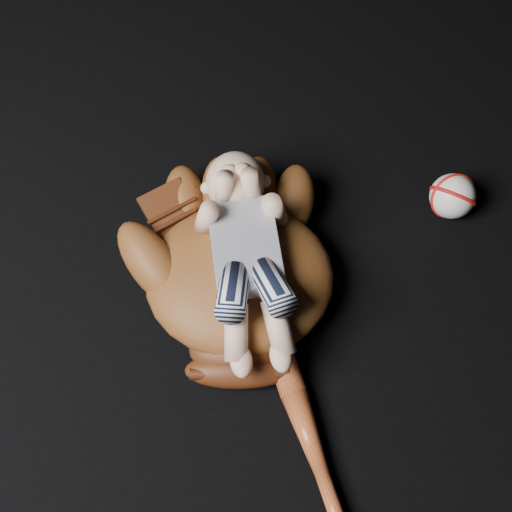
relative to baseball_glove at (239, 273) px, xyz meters
name	(u,v)px	position (x,y,z in m)	size (l,w,h in m)	color
baseball_glove	(239,273)	(0.00, 0.00, 0.00)	(0.38, 0.43, 0.13)	#5D3014
newborn_baby	(248,261)	(0.01, -0.01, 0.06)	(0.17, 0.36, 0.15)	#E0AD90
baseball_bat	(300,410)	(0.10, -0.21, -0.05)	(0.04, 0.45, 0.04)	#A2431F
baseball	(453,196)	(0.36, 0.18, -0.03)	(0.08, 0.08, 0.08)	white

